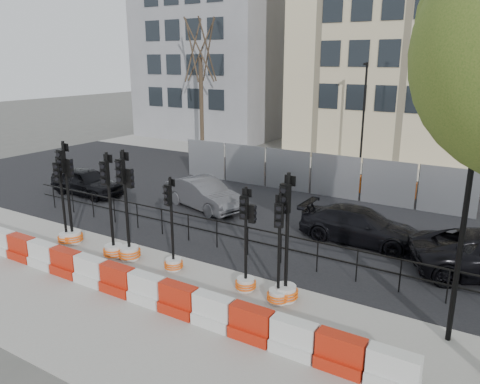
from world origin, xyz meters
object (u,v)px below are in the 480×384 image
Objects in this scene: car_a at (87,182)px; car_c at (360,226)px; lamp_post_near at (466,205)px; traffic_signal_a at (65,226)px; traffic_signal_d at (128,235)px; traffic_signal_h at (278,281)px.

car_c is at bearing -85.26° from car_a.
traffic_signal_a is at bearing -176.81° from lamp_post_near.
lamp_post_near is at bearing -15.36° from traffic_signal_a.
car_c is (8.57, 5.44, -0.04)m from traffic_signal_a.
lamp_post_near is 1.91× the size of traffic_signal_a.
traffic_signal_d is 7.82m from car_c.
lamp_post_near is at bearing -102.62° from car_a.
car_c is at bearing 69.71° from traffic_signal_h.
lamp_post_near is at bearing -7.99° from traffic_signal_h.
lamp_post_near is 2.00× the size of traffic_signal_h.
traffic_signal_d reaches higher than car_c.
traffic_signal_d is at bearing 132.46° from car_c.
traffic_signal_a reaches higher than car_a.
lamp_post_near is 6.50m from car_c.
lamp_post_near is at bearing 1.29° from traffic_signal_d.
car_a is (-16.31, 3.87, -2.58)m from lamp_post_near.
lamp_post_near reaches higher than traffic_signal_d.
car_a is at bearing 166.66° from lamp_post_near.
car_c is (0.49, 5.26, -0.01)m from traffic_signal_h.
traffic_signal_h is 0.79× the size of car_a.
traffic_signal_d is at bearing -176.92° from lamp_post_near.
car_a reaches higher than car_c.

